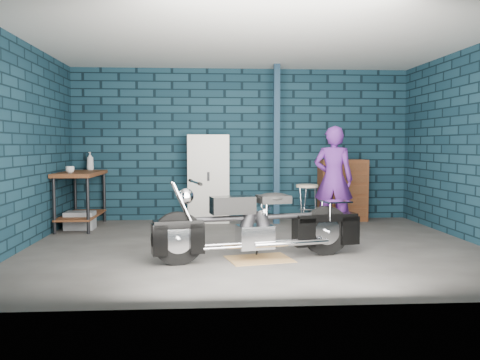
% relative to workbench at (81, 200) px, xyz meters
% --- Properties ---
extents(ground, '(6.00, 6.00, 0.00)m').
position_rel_workbench_xyz_m(ground, '(2.68, -1.75, -0.46)').
color(ground, '#55524F').
rests_on(ground, ground).
extents(room_walls, '(6.02, 5.01, 2.71)m').
position_rel_workbench_xyz_m(room_walls, '(2.68, -1.20, 1.45)').
color(room_walls, '#0F2632').
rests_on(room_walls, ground).
extents(support_post, '(0.10, 0.10, 2.70)m').
position_rel_workbench_xyz_m(support_post, '(3.23, 0.20, 0.90)').
color(support_post, '#13283C').
rests_on(support_post, ground).
extents(workbench, '(0.60, 1.40, 0.91)m').
position_rel_workbench_xyz_m(workbench, '(0.00, 0.00, 0.00)').
color(workbench, brown).
rests_on(workbench, ground).
extents(drip_mat, '(0.84, 0.70, 0.01)m').
position_rel_workbench_xyz_m(drip_mat, '(2.66, -2.50, -0.45)').
color(drip_mat, '#9C7644').
rests_on(drip_mat, ground).
extents(motorcycle, '(2.22, 1.03, 0.95)m').
position_rel_workbench_xyz_m(motorcycle, '(2.66, -2.50, 0.02)').
color(motorcycle, black).
rests_on(motorcycle, ground).
extents(person, '(0.69, 0.57, 1.63)m').
position_rel_workbench_xyz_m(person, '(3.99, -0.68, 0.36)').
color(person, '#55207B').
rests_on(person, ground).
extents(storage_bin, '(0.45, 0.32, 0.28)m').
position_rel_workbench_xyz_m(storage_bin, '(0.02, -0.18, -0.31)').
color(storage_bin, gray).
rests_on(storage_bin, ground).
extents(locker, '(0.71, 0.51, 1.52)m').
position_rel_workbench_xyz_m(locker, '(2.07, 0.48, 0.30)').
color(locker, beige).
rests_on(locker, ground).
extents(tool_chest, '(0.81, 0.45, 1.08)m').
position_rel_workbench_xyz_m(tool_chest, '(4.46, 0.48, 0.09)').
color(tool_chest, brown).
rests_on(tool_chest, ground).
extents(shop_stool, '(0.49, 0.49, 0.68)m').
position_rel_workbench_xyz_m(shop_stool, '(3.73, 0.03, -0.12)').
color(shop_stool, beige).
rests_on(shop_stool, ground).
extents(cup_a, '(0.15, 0.15, 0.11)m').
position_rel_workbench_xyz_m(cup_a, '(-0.07, -0.36, 0.51)').
color(cup_a, beige).
rests_on(cup_a, workbench).
extents(bottle, '(0.14, 0.14, 0.31)m').
position_rel_workbench_xyz_m(bottle, '(0.03, 0.56, 0.61)').
color(bottle, gray).
rests_on(bottle, workbench).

